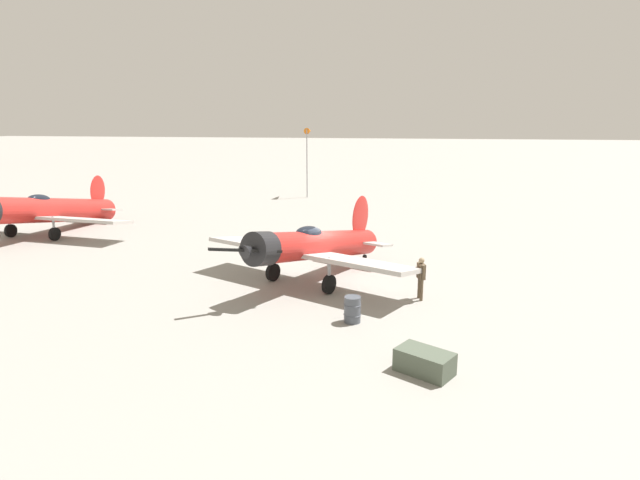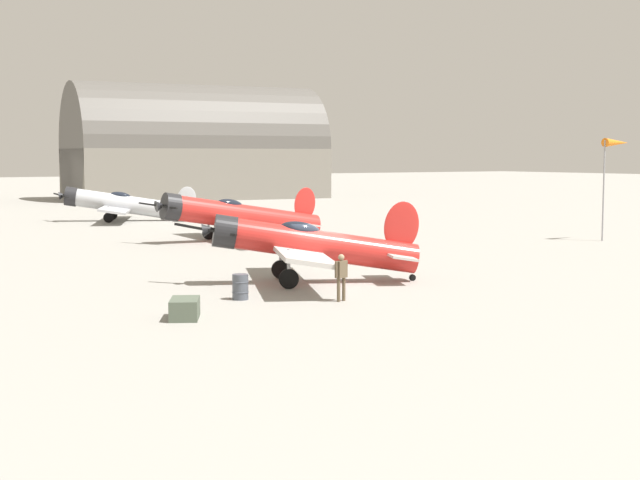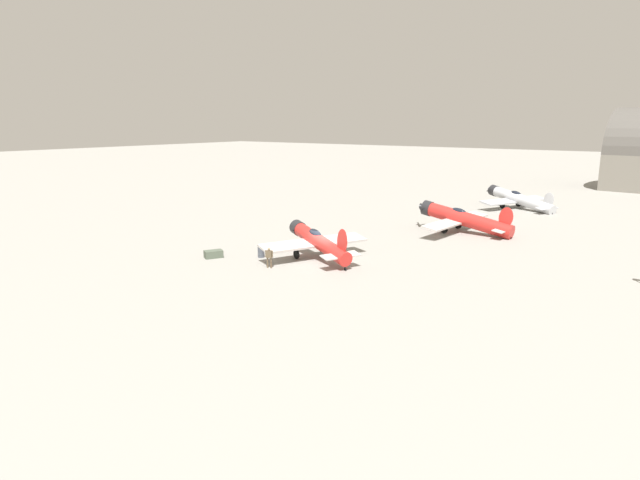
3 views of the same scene
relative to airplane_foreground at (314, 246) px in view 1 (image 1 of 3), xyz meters
name	(u,v)px [view 1 (image 1 of 3)]	position (x,y,z in m)	size (l,w,h in m)	color
ground_plane	(320,278)	(-0.44, 0.19, -1.62)	(400.00, 400.00, 0.00)	gray
airplane_foreground	(314,246)	(0.00, 0.00, 0.00)	(9.46, 10.06, 3.49)	red
airplane_mid_apron	(47,211)	(-6.05, -18.53, -0.10)	(11.47, 12.43, 3.44)	red
ground_crew_mechanic	(421,274)	(1.48, 4.71, -0.57)	(0.64, 0.37, 1.73)	brown
equipment_crate	(425,362)	(7.76, 4.97, -1.29)	(1.54, 1.81, 0.66)	#4C5647
fuel_drum	(352,309)	(4.42, 2.40, -1.15)	(0.63, 0.63, 0.94)	#474C56
windsock_mast	(309,133)	(-26.42, -6.41, 4.26)	(2.37, 0.71, 6.40)	gray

